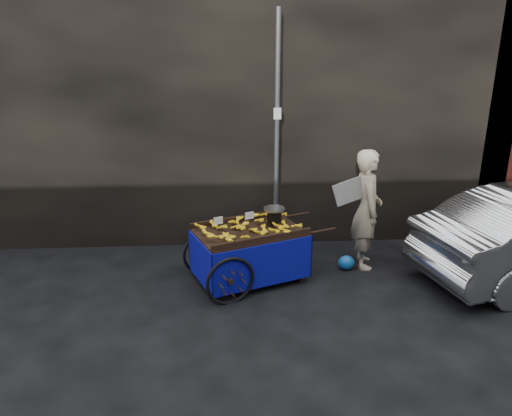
{
  "coord_description": "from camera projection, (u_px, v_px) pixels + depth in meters",
  "views": [
    {
      "loc": [
        -0.55,
        -6.76,
        3.61
      ],
      "look_at": [
        -0.09,
        0.5,
        1.06
      ],
      "focal_mm": 35.0,
      "sensor_mm": 36.0,
      "label": 1
    }
  ],
  "objects": [
    {
      "name": "ground",
      "position": [
        264.0,
        285.0,
        7.59
      ],
      "size": [
        80.0,
        80.0,
        0.0
      ],
      "primitive_type": "plane",
      "color": "black",
      "rests_on": "ground"
    },
    {
      "name": "building_wall",
      "position": [
        275.0,
        97.0,
        9.24
      ],
      "size": [
        13.5,
        2.0,
        5.0
      ],
      "color": "black",
      "rests_on": "ground"
    },
    {
      "name": "street_pole",
      "position": [
        277.0,
        137.0,
        8.17
      ],
      "size": [
        0.12,
        0.1,
        4.0
      ],
      "color": "slate",
      "rests_on": "ground"
    },
    {
      "name": "vendor",
      "position": [
        367.0,
        209.0,
        7.93
      ],
      "size": [
        0.88,
        0.75,
        1.94
      ],
      "rotation": [
        0.0,
        0.0,
        1.46
      ],
      "color": "tan",
      "rests_on": "ground"
    },
    {
      "name": "banana_cart",
      "position": [
        246.0,
        237.0,
        7.49
      ],
      "size": [
        2.38,
        1.7,
        1.18
      ],
      "rotation": [
        0.0,
        0.0,
        0.38
      ],
      "color": "black",
      "rests_on": "ground"
    },
    {
      "name": "plastic_bag",
      "position": [
        346.0,
        263.0,
        8.05
      ],
      "size": [
        0.27,
        0.21,
        0.24
      ],
      "primitive_type": "ellipsoid",
      "color": "#185CB4",
      "rests_on": "ground"
    }
  ]
}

